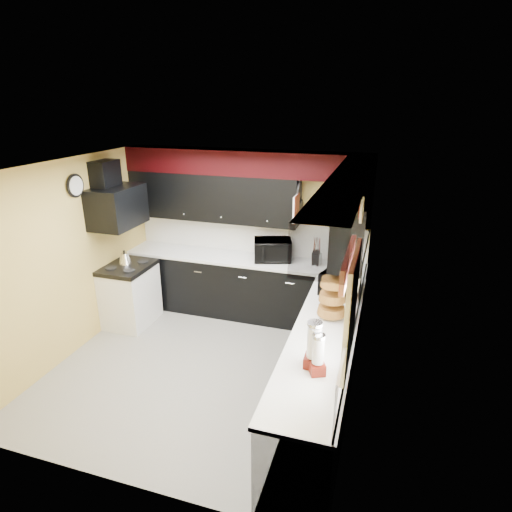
% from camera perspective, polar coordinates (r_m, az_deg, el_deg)
% --- Properties ---
extents(ground, '(3.60, 3.60, 0.00)m').
position_cam_1_polar(ground, '(5.59, -6.87, -14.51)').
color(ground, gray).
rests_on(ground, ground).
extents(wall_back, '(3.60, 0.06, 2.50)m').
position_cam_1_polar(wall_back, '(6.56, -0.99, 3.23)').
color(wall_back, '#E0C666').
rests_on(wall_back, ground).
extents(wall_right, '(0.06, 3.60, 2.50)m').
position_cam_1_polar(wall_right, '(4.59, 13.56, -5.21)').
color(wall_right, '#E0C666').
rests_on(wall_right, ground).
extents(wall_left, '(0.06, 3.60, 2.50)m').
position_cam_1_polar(wall_left, '(5.93, -23.50, -0.42)').
color(wall_left, '#E0C666').
rests_on(wall_left, ground).
extents(ceiling, '(3.60, 3.60, 0.06)m').
position_cam_1_polar(ceiling, '(4.65, -8.19, 11.69)').
color(ceiling, white).
rests_on(ceiling, wall_back).
extents(cab_back, '(3.60, 0.60, 0.90)m').
position_cam_1_polar(cab_back, '(6.58, -1.76, -4.18)').
color(cab_back, black).
rests_on(cab_back, ground).
extents(cab_right, '(0.60, 3.00, 0.90)m').
position_cam_1_polar(cab_right, '(4.75, 8.72, -15.07)').
color(cab_right, black).
rests_on(cab_right, ground).
extents(counter_back, '(3.62, 0.64, 0.04)m').
position_cam_1_polar(counter_back, '(6.40, -1.81, -0.35)').
color(counter_back, white).
rests_on(counter_back, cab_back).
extents(counter_right, '(0.64, 3.02, 0.04)m').
position_cam_1_polar(counter_right, '(4.50, 9.04, -10.18)').
color(counter_right, white).
rests_on(counter_right, cab_right).
extents(splash_back, '(3.60, 0.02, 0.50)m').
position_cam_1_polar(splash_back, '(6.57, -1.01, 2.71)').
color(splash_back, white).
rests_on(splash_back, counter_back).
extents(splash_right, '(0.02, 3.60, 0.50)m').
position_cam_1_polar(splash_right, '(4.61, 13.37, -5.87)').
color(splash_right, white).
rests_on(splash_right, counter_right).
extents(upper_back, '(2.60, 0.35, 0.70)m').
position_cam_1_polar(upper_back, '(6.43, -5.78, 7.85)').
color(upper_back, black).
rests_on(upper_back, wall_back).
extents(upper_right, '(0.35, 1.80, 0.70)m').
position_cam_1_polar(upper_right, '(5.25, 12.93, 4.55)').
color(upper_right, black).
rests_on(upper_right, wall_right).
extents(soffit_back, '(3.60, 0.36, 0.35)m').
position_cam_1_polar(soffit_back, '(6.16, -1.58, 12.35)').
color(soffit_back, black).
rests_on(soffit_back, wall_back).
extents(soffit_right, '(0.36, 3.24, 0.35)m').
position_cam_1_polar(soffit_right, '(4.08, 12.07, 7.74)').
color(soffit_right, black).
rests_on(soffit_right, wall_right).
extents(stove, '(0.60, 0.75, 0.86)m').
position_cam_1_polar(stove, '(6.61, -16.39, -5.14)').
color(stove, white).
rests_on(stove, ground).
extents(cooktop, '(0.62, 0.77, 0.06)m').
position_cam_1_polar(cooktop, '(6.43, -16.79, -1.44)').
color(cooktop, black).
rests_on(cooktop, stove).
extents(hood, '(0.50, 0.78, 0.55)m').
position_cam_1_polar(hood, '(6.20, -18.01, 6.28)').
color(hood, black).
rests_on(hood, wall_left).
extents(hood_duct, '(0.24, 0.40, 0.40)m').
position_cam_1_polar(hood_duct, '(6.19, -19.44, 10.09)').
color(hood_duct, black).
rests_on(hood_duct, wall_left).
extents(window, '(0.03, 0.86, 0.96)m').
position_cam_1_polar(window, '(3.65, 12.58, -6.83)').
color(window, white).
rests_on(window, wall_right).
extents(valance, '(0.04, 0.88, 0.20)m').
position_cam_1_polar(valance, '(3.49, 12.19, -0.87)').
color(valance, red).
rests_on(valance, wall_right).
extents(pan_top, '(0.03, 0.22, 0.40)m').
position_cam_1_polar(pan_top, '(5.94, 5.83, 8.76)').
color(pan_top, black).
rests_on(pan_top, upper_back).
extents(pan_mid, '(0.03, 0.28, 0.46)m').
position_cam_1_polar(pan_mid, '(5.87, 5.48, 6.13)').
color(pan_mid, black).
rests_on(pan_mid, upper_back).
extents(pan_low, '(0.03, 0.24, 0.42)m').
position_cam_1_polar(pan_low, '(6.12, 5.98, 6.43)').
color(pan_low, black).
rests_on(pan_low, upper_back).
extents(cut_board, '(0.03, 0.26, 0.35)m').
position_cam_1_polar(cut_board, '(5.74, 5.34, 6.33)').
color(cut_board, white).
rests_on(cut_board, upper_back).
extents(baskets, '(0.27, 0.27, 0.50)m').
position_cam_1_polar(baskets, '(4.68, 10.11, -5.35)').
color(baskets, brown).
rests_on(baskets, upper_right).
extents(clock, '(0.03, 0.30, 0.30)m').
position_cam_1_polar(clock, '(5.87, -22.96, 8.63)').
color(clock, black).
rests_on(clock, wall_left).
extents(deco_plate, '(0.03, 0.24, 0.24)m').
position_cam_1_polar(deco_plate, '(3.92, 13.92, 5.96)').
color(deco_plate, white).
rests_on(deco_plate, wall_right).
extents(toaster_oven, '(0.64, 0.58, 0.31)m').
position_cam_1_polar(toaster_oven, '(6.24, 2.23, 0.81)').
color(toaster_oven, black).
rests_on(toaster_oven, counter_back).
extents(microwave, '(0.49, 0.60, 0.29)m').
position_cam_1_polar(microwave, '(5.32, 11.15, -3.33)').
color(microwave, black).
rests_on(microwave, counter_right).
extents(utensil_crock, '(0.20, 0.20, 0.17)m').
position_cam_1_polar(utensil_crock, '(6.15, 8.04, -0.39)').
color(utensil_crock, beige).
rests_on(utensil_crock, counter_back).
extents(knife_block, '(0.10, 0.14, 0.22)m').
position_cam_1_polar(knife_block, '(6.12, 8.00, -0.28)').
color(knife_block, black).
rests_on(knife_block, counter_back).
extents(kettle, '(0.20, 0.20, 0.16)m').
position_cam_1_polar(kettle, '(6.47, -17.10, -0.32)').
color(kettle, silver).
rests_on(kettle, cooktop).
extents(dispenser_a, '(0.16, 0.16, 0.42)m').
position_cam_1_polar(dispenser_a, '(3.85, 7.72, -11.73)').
color(dispenser_a, '#5D0003').
rests_on(dispenser_a, counter_right).
extents(dispenser_b, '(0.17, 0.17, 0.35)m').
position_cam_1_polar(dispenser_b, '(3.78, 8.25, -13.10)').
color(dispenser_b, '#6A0700').
rests_on(dispenser_b, counter_right).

